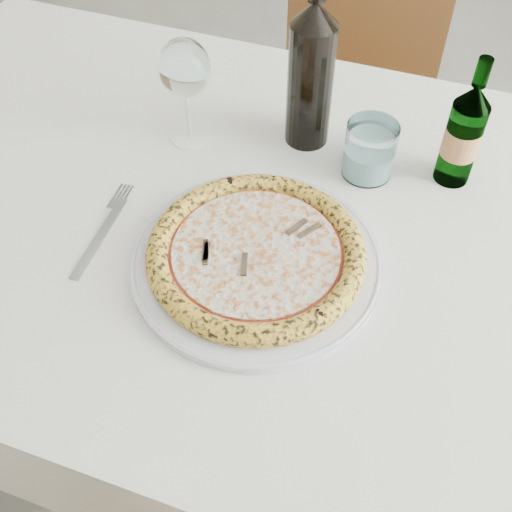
{
  "coord_description": "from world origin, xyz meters",
  "views": [
    {
      "loc": [
        0.02,
        -0.64,
        1.48
      ],
      "look_at": [
        -0.12,
        -0.06,
        0.78
      ],
      "focal_mm": 45.0,
      "sensor_mm": 36.0,
      "label": 1
    }
  ],
  "objects_px": {
    "chair_far": "(355,79)",
    "wine_bottle": "(311,73)",
    "dining_table": "(270,251)",
    "beer_bottle": "(463,134)",
    "wine_glass": "(184,70)",
    "plate": "(256,261)",
    "pizza": "(256,253)",
    "tumbler": "(369,153)"
  },
  "relations": [
    {
      "from": "chair_far",
      "to": "beer_bottle",
      "type": "xyz_separation_m",
      "value": [
        0.21,
        -0.58,
        0.31
      ]
    },
    {
      "from": "dining_table",
      "to": "plate",
      "type": "xyz_separation_m",
      "value": [
        -0.0,
        -0.1,
        0.09
      ]
    },
    {
      "from": "dining_table",
      "to": "wine_glass",
      "type": "distance_m",
      "value": 0.32
    },
    {
      "from": "chair_far",
      "to": "pizza",
      "type": "relative_size",
      "value": 2.96
    },
    {
      "from": "plate",
      "to": "tumbler",
      "type": "xyz_separation_m",
      "value": [
        0.13,
        0.24,
        0.03
      ]
    },
    {
      "from": "plate",
      "to": "wine_glass",
      "type": "distance_m",
      "value": 0.34
    },
    {
      "from": "chair_far",
      "to": "tumbler",
      "type": "xyz_separation_m",
      "value": [
        0.07,
        -0.6,
        0.26
      ]
    },
    {
      "from": "tumbler",
      "to": "wine_bottle",
      "type": "bearing_deg",
      "value": 150.24
    },
    {
      "from": "pizza",
      "to": "tumbler",
      "type": "relative_size",
      "value": 3.35
    },
    {
      "from": "tumbler",
      "to": "beer_bottle",
      "type": "xyz_separation_m",
      "value": [
        0.14,
        0.02,
        0.05
      ]
    },
    {
      "from": "dining_table",
      "to": "chair_far",
      "type": "relative_size",
      "value": 1.78
    },
    {
      "from": "pizza",
      "to": "chair_far",
      "type": "bearing_deg",
      "value": 85.54
    },
    {
      "from": "wine_glass",
      "to": "plate",
      "type": "bearing_deg",
      "value": -55.63
    },
    {
      "from": "dining_table",
      "to": "tumbler",
      "type": "distance_m",
      "value": 0.23
    },
    {
      "from": "wine_glass",
      "to": "beer_bottle",
      "type": "relative_size",
      "value": 0.85
    },
    {
      "from": "plate",
      "to": "beer_bottle",
      "type": "bearing_deg",
      "value": 43.38
    },
    {
      "from": "beer_bottle",
      "to": "chair_far",
      "type": "bearing_deg",
      "value": 109.53
    },
    {
      "from": "beer_bottle",
      "to": "tumbler",
      "type": "bearing_deg",
      "value": -172.61
    },
    {
      "from": "chair_far",
      "to": "wine_glass",
      "type": "xyz_separation_m",
      "value": [
        -0.24,
        -0.58,
        0.36
      ]
    },
    {
      "from": "chair_far",
      "to": "wine_bottle",
      "type": "height_order",
      "value": "wine_bottle"
    },
    {
      "from": "pizza",
      "to": "beer_bottle",
      "type": "relative_size",
      "value": 1.42
    },
    {
      "from": "tumbler",
      "to": "beer_bottle",
      "type": "distance_m",
      "value": 0.15
    },
    {
      "from": "wine_bottle",
      "to": "tumbler",
      "type": "bearing_deg",
      "value": -29.76
    },
    {
      "from": "plate",
      "to": "pizza",
      "type": "relative_size",
      "value": 1.16
    },
    {
      "from": "wine_glass",
      "to": "wine_bottle",
      "type": "height_order",
      "value": "wine_bottle"
    },
    {
      "from": "tumbler",
      "to": "chair_far",
      "type": "bearing_deg",
      "value": 96.53
    },
    {
      "from": "pizza",
      "to": "wine_glass",
      "type": "xyz_separation_m",
      "value": [
        -0.18,
        0.26,
        0.11
      ]
    },
    {
      "from": "chair_far",
      "to": "plate",
      "type": "distance_m",
      "value": 0.87
    },
    {
      "from": "chair_far",
      "to": "pizza",
      "type": "distance_m",
      "value": 0.87
    },
    {
      "from": "dining_table",
      "to": "beer_bottle",
      "type": "distance_m",
      "value": 0.36
    },
    {
      "from": "wine_bottle",
      "to": "dining_table",
      "type": "bearing_deg",
      "value": -95.82
    },
    {
      "from": "pizza",
      "to": "wine_bottle",
      "type": "relative_size",
      "value": 1.03
    },
    {
      "from": "wine_glass",
      "to": "tumbler",
      "type": "distance_m",
      "value": 0.32
    },
    {
      "from": "plate",
      "to": "chair_far",
      "type": "bearing_deg",
      "value": 85.54
    },
    {
      "from": "pizza",
      "to": "tumbler",
      "type": "xyz_separation_m",
      "value": [
        0.13,
        0.24,
        0.01
      ]
    },
    {
      "from": "plate",
      "to": "pizza",
      "type": "bearing_deg",
      "value": 147.99
    },
    {
      "from": "plate",
      "to": "pizza",
      "type": "height_order",
      "value": "pizza"
    },
    {
      "from": "dining_table",
      "to": "wine_glass",
      "type": "height_order",
      "value": "wine_glass"
    },
    {
      "from": "pizza",
      "to": "beer_bottle",
      "type": "height_order",
      "value": "beer_bottle"
    },
    {
      "from": "beer_bottle",
      "to": "wine_bottle",
      "type": "height_order",
      "value": "wine_bottle"
    },
    {
      "from": "beer_bottle",
      "to": "wine_bottle",
      "type": "distance_m",
      "value": 0.26
    },
    {
      "from": "wine_glass",
      "to": "tumbler",
      "type": "xyz_separation_m",
      "value": [
        0.31,
        -0.02,
        -0.09
      ]
    }
  ]
}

